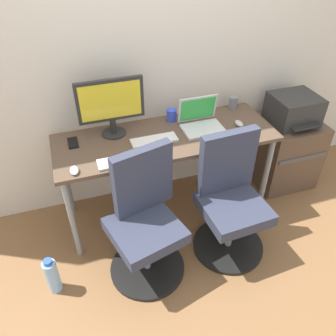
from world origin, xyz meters
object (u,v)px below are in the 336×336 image
object	(u,v)px
water_bottle_on_floor	(52,276)
coffee_mug	(172,115)
office_chair_left	(145,223)
office_chair_right	(230,202)
open_laptop	(201,121)
desktop_monitor	(111,104)
side_cabinet	(283,151)
printer	(294,109)

from	to	relation	value
water_bottle_on_floor	coffee_mug	distance (m)	1.46
office_chair_left	office_chair_right	world-z (taller)	same
office_chair_left	open_laptop	distance (m)	0.89
water_bottle_on_floor	desktop_monitor	xyz separation A→B (m)	(0.61, 0.66, 0.86)
office_chair_left	office_chair_right	xyz separation A→B (m)	(0.64, 0.00, 0.00)
side_cabinet	open_laptop	size ratio (longest dim) A/B	2.02
side_cabinet	water_bottle_on_floor	world-z (taller)	side_cabinet
desktop_monitor	water_bottle_on_floor	bearing A→B (deg)	-133.03
office_chair_left	open_laptop	xyz separation A→B (m)	(0.61, 0.53, 0.39)
desktop_monitor	printer	bearing A→B (deg)	-2.91
printer	office_chair_left	bearing A→B (deg)	-159.14
side_cabinet	office_chair_left	bearing A→B (deg)	-159.10
office_chair_left	water_bottle_on_floor	xyz separation A→B (m)	(-0.66, -0.02, -0.28)
office_chair_right	coffee_mug	world-z (taller)	office_chair_right
water_bottle_on_floor	coffee_mug	xyz separation A→B (m)	(1.09, 0.71, 0.66)
office_chair_left	side_cabinet	xyz separation A→B (m)	(1.48, 0.56, -0.11)
printer	open_laptop	bearing A→B (deg)	-177.60
printer	coffee_mug	xyz separation A→B (m)	(-1.05, 0.13, 0.06)
open_laptop	office_chair_right	bearing A→B (deg)	-86.26
desktop_monitor	office_chair_left	bearing A→B (deg)	-85.54
water_bottle_on_floor	coffee_mug	world-z (taller)	coffee_mug
printer	open_laptop	world-z (taller)	open_laptop
printer	desktop_monitor	distance (m)	1.55
office_chair_right	coffee_mug	xyz separation A→B (m)	(-0.21, 0.70, 0.38)
office_chair_right	desktop_monitor	size ratio (longest dim) A/B	1.96
coffee_mug	office_chair_left	bearing A→B (deg)	-121.48
side_cabinet	printer	size ratio (longest dim) A/B	1.56
open_laptop	coffee_mug	distance (m)	0.25
coffee_mug	water_bottle_on_floor	bearing A→B (deg)	-146.79
desktop_monitor	open_laptop	distance (m)	0.69
side_cabinet	desktop_monitor	distance (m)	1.68
office_chair_left	open_laptop	world-z (taller)	open_laptop
office_chair_left	side_cabinet	world-z (taller)	office_chair_left
open_laptop	office_chair_left	bearing A→B (deg)	-138.94
office_chair_left	open_laptop	size ratio (longest dim) A/B	3.03
printer	water_bottle_on_floor	size ratio (longest dim) A/B	1.29
water_bottle_on_floor	open_laptop	bearing A→B (deg)	23.19
side_cabinet	coffee_mug	size ratio (longest dim) A/B	6.80
office_chair_left	open_laptop	bearing A→B (deg)	41.06
office_chair_left	coffee_mug	bearing A→B (deg)	58.52
desktop_monitor	open_laptop	bearing A→B (deg)	-9.90
office_chair_left	coffee_mug	xyz separation A→B (m)	(0.43, 0.70, 0.38)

